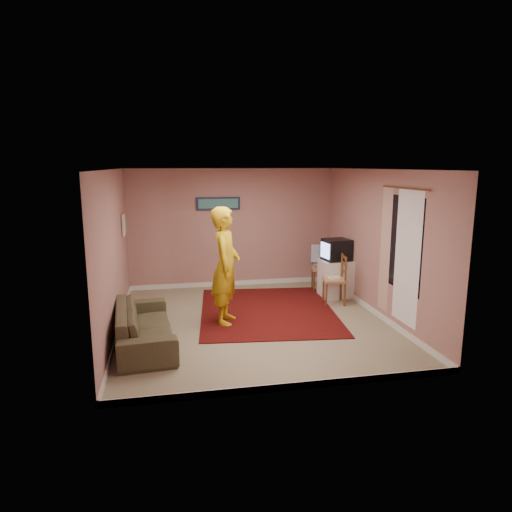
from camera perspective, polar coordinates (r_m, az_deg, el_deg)
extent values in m
plane|color=gray|center=(7.98, -0.33, -8.23)|extent=(5.00, 5.00, 0.00)
cube|color=#A36E6B|center=(10.08, -3.02, 3.49)|extent=(4.50, 0.02, 2.60)
cube|color=#A36E6B|center=(5.27, 4.78, -3.79)|extent=(4.50, 0.02, 2.60)
cube|color=#A36E6B|center=(7.56, -17.34, 0.36)|extent=(0.02, 5.00, 2.60)
cube|color=#A36E6B|center=(8.36, 14.99, 1.50)|extent=(0.02, 5.00, 2.60)
cube|color=silver|center=(7.52, -0.36, 10.79)|extent=(4.50, 5.00, 0.02)
cube|color=silver|center=(10.32, -2.94, -3.41)|extent=(4.50, 0.02, 0.10)
cube|color=silver|center=(5.73, 4.54, -15.92)|extent=(4.50, 0.02, 0.10)
cube|color=silver|center=(7.88, -16.73, -8.60)|extent=(0.02, 5.00, 0.10)
cube|color=silver|center=(8.65, 14.51, -6.69)|extent=(0.02, 5.00, 0.10)
cube|color=black|center=(7.55, 17.99, 1.46)|extent=(0.01, 1.10, 1.50)
cube|color=white|center=(7.45, 18.36, -0.26)|extent=(0.01, 0.75, 2.10)
cube|color=beige|center=(8.04, 15.84, 0.72)|extent=(0.01, 0.35, 2.10)
cylinder|color=brown|center=(7.43, 18.10, 8.07)|extent=(0.02, 1.40, 0.02)
cube|color=#151C3A|center=(9.95, -4.75, 6.55)|extent=(0.95, 0.03, 0.28)
cube|color=#306C85|center=(9.93, -4.74, 6.54)|extent=(0.86, 0.01, 0.20)
cube|color=#CABB8A|center=(9.09, -16.22, 3.79)|extent=(0.03, 0.38, 0.42)
cube|color=#B4BFC5|center=(9.09, -16.09, 3.80)|extent=(0.01, 0.30, 0.34)
cube|color=black|center=(8.55, 1.41, -6.82)|extent=(2.74, 3.28, 0.02)
cube|color=silver|center=(9.51, 9.90, -2.78)|extent=(0.60, 0.55, 0.76)
cube|color=black|center=(9.38, 10.02, 0.78)|extent=(0.56, 0.52, 0.43)
cube|color=#8CB2F2|center=(9.26, 8.65, 0.68)|extent=(0.07, 0.36, 0.31)
cube|color=tan|center=(10.00, 8.23, -1.57)|extent=(0.51, 0.49, 0.05)
cube|color=brown|center=(9.95, 8.27, -0.19)|extent=(0.43, 0.13, 0.49)
cube|color=#A1A1A6|center=(9.98, 8.24, -1.24)|extent=(0.44, 0.37, 0.07)
cube|color=#93B7F0|center=(10.11, 7.93, 0.36)|extent=(0.36, 0.05, 0.38)
cube|color=tan|center=(9.02, 9.76, -2.99)|extent=(0.49, 0.50, 0.05)
cube|color=brown|center=(8.96, 9.81, -1.44)|extent=(0.12, 0.44, 0.50)
cube|color=white|center=(9.00, 9.77, -2.70)|extent=(0.21, 0.15, 0.04)
imported|color=#4C462E|center=(7.14, -13.79, -8.41)|extent=(0.98, 2.12, 0.60)
imported|color=gold|center=(7.71, -3.81, -1.23)|extent=(0.66, 0.83, 2.00)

